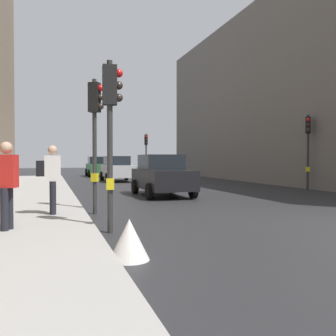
# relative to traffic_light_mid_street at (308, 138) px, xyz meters

# --- Properties ---
(sidewalk_kerb) EXTENTS (3.43, 40.00, 0.16)m
(sidewalk_kerb) POSITION_rel_traffic_light_mid_street_xyz_m (-13.30, -2.79, -2.55)
(sidewalk_kerb) COLOR #A8A5A0
(sidewalk_kerb) RESTS_ON ground
(building_facade_right) EXTENTS (12.00, 33.21, 11.89)m
(building_facade_right) POSITION_rel_traffic_light_mid_street_xyz_m (6.31, 5.50, 3.32)
(building_facade_right) COLOR slate
(building_facade_right) RESTS_ON ground
(traffic_light_mid_street) EXTENTS (0.37, 0.44, 3.81)m
(traffic_light_mid_street) POSITION_rel_traffic_light_mid_street_xyz_m (0.00, 0.00, 0.00)
(traffic_light_mid_street) COLOR #2D2D2D
(traffic_light_mid_street) RESTS_ON ground
(traffic_light_far_median) EXTENTS (0.25, 0.43, 3.70)m
(traffic_light_far_median) POSITION_rel_traffic_light_mid_street_xyz_m (-4.72, 15.10, -0.07)
(traffic_light_far_median) COLOR #2D2D2D
(traffic_light_far_median) RESTS_ON ground
(traffic_light_near_right) EXTENTS (0.44, 0.37, 3.85)m
(traffic_light_near_right) POSITION_rel_traffic_light_mid_street_xyz_m (-11.27, -5.42, 0.03)
(traffic_light_near_right) COLOR #2D2D2D
(traffic_light_near_right) RESTS_ON ground
(traffic_light_near_left) EXTENTS (0.44, 0.26, 3.67)m
(traffic_light_near_left) POSITION_rel_traffic_light_mid_street_xyz_m (-11.26, -8.34, -0.09)
(traffic_light_near_left) COLOR #2D2D2D
(traffic_light_near_left) RESTS_ON ground
(car_dark_suv) EXTENTS (2.02, 4.20, 1.76)m
(car_dark_suv) POSITION_rel_traffic_light_mid_street_xyz_m (-7.93, -0.75, -1.75)
(car_dark_suv) COLOR black
(car_dark_suv) RESTS_ON ground
(car_silver_hatchback) EXTENTS (2.02, 4.20, 1.76)m
(car_silver_hatchback) POSITION_rel_traffic_light_mid_street_xyz_m (-8.01, 10.22, -1.75)
(car_silver_hatchback) COLOR #BCBCC1
(car_silver_hatchback) RESTS_ON ground
(car_green_estate) EXTENTS (2.02, 4.20, 1.76)m
(car_green_estate) POSITION_rel_traffic_light_mid_street_xyz_m (-8.42, 18.02, -1.75)
(car_green_estate) COLOR #2D6038
(car_green_estate) RESTS_ON ground
(pedestrian_with_black_backpack) EXTENTS (0.61, 0.36, 1.77)m
(pedestrian_with_black_backpack) POSITION_rel_traffic_light_mid_street_xyz_m (-12.49, -6.23, -1.46)
(pedestrian_with_black_backpack) COLOR black
(pedestrian_with_black_backpack) RESTS_ON sidewalk_kerb
(pedestrian_in_red_jacket) EXTENTS (0.47, 0.38, 1.77)m
(pedestrian_in_red_jacket) POSITION_rel_traffic_light_mid_street_xyz_m (-13.34, -8.25, -1.49)
(pedestrian_in_red_jacket) COLOR black
(pedestrian_in_red_jacket) RESTS_ON sidewalk_kerb
(warning_sign_triangle) EXTENTS (0.64, 0.64, 0.65)m
(warning_sign_triangle) POSITION_rel_traffic_light_mid_street_xyz_m (-11.33, -10.63, -2.30)
(warning_sign_triangle) COLOR silver
(warning_sign_triangle) RESTS_ON ground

